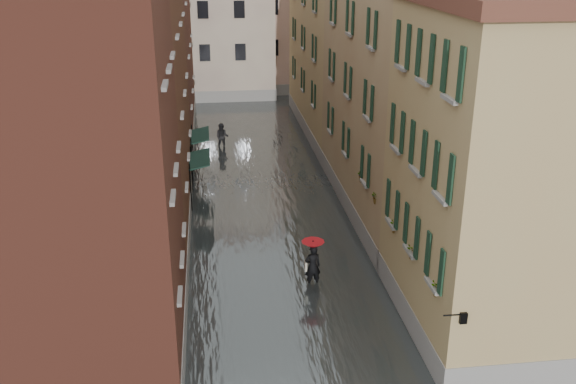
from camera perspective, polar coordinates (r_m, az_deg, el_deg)
ground at (r=25.44m, az=0.23°, el=-10.19°), size 120.00×120.00×0.00m
floodwater at (r=37.03m, az=-2.33°, el=0.51°), size 10.00×60.00×0.20m
building_left_near at (r=21.07m, az=-18.26°, el=1.36°), size 6.00×8.00×13.00m
building_left_mid at (r=31.57m, az=-14.74°, el=7.78°), size 6.00×14.00×12.50m
building_left_far at (r=46.10m, az=-12.62°, el=13.08°), size 6.00×16.00×14.00m
building_right_near at (r=23.07m, az=18.43°, el=1.09°), size 6.00×8.00×11.50m
building_right_mid at (r=32.72m, az=10.58°, el=9.04°), size 6.00×14.00×13.00m
building_right_far at (r=47.12m, az=5.08°, el=12.13°), size 6.00×16.00×11.50m
building_end_cream at (r=59.86m, az=-7.52°, el=14.76°), size 12.00×9.00×13.00m
building_end_pink at (r=62.52m, az=1.06°, el=14.75°), size 10.00×9.00×12.00m
awning_near at (r=34.34m, az=-7.93°, el=2.80°), size 1.09×2.96×2.80m
awning_far at (r=38.60m, az=-7.89°, el=4.91°), size 1.09×2.95×2.80m
wall_lantern at (r=19.92m, az=15.22°, el=-10.68°), size 0.71×0.22×0.35m
window_planters at (r=25.00m, az=9.52°, el=-2.02°), size 0.59×11.13×0.84m
pedestrian_main at (r=26.24m, az=2.21°, el=-6.05°), size 0.95×0.95×2.06m
pedestrian_far at (r=43.77m, az=-5.87°, el=4.89°), size 1.01×0.86×1.85m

